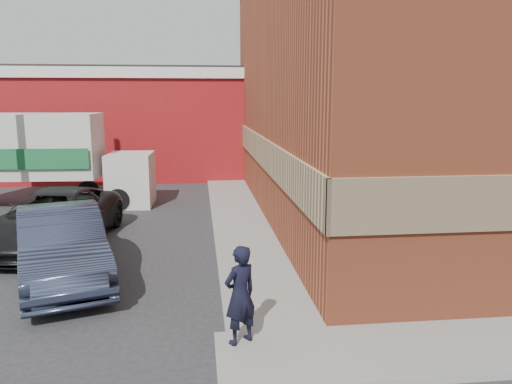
{
  "coord_description": "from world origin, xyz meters",
  "views": [
    {
      "loc": [
        -0.7,
        -8.08,
        4.14
      ],
      "look_at": [
        0.65,
        3.61,
        1.89
      ],
      "focal_mm": 35.0,
      "sensor_mm": 36.0,
      "label": 1
    }
  ],
  "objects_px": {
    "sedan": "(62,245)",
    "suv_a": "(54,218)",
    "warehouse": "(100,122)",
    "box_truck": "(43,154)",
    "brick_building": "(459,81)",
    "man": "(240,295)"
  },
  "relations": [
    {
      "from": "sedan",
      "to": "suv_a",
      "type": "xyz_separation_m",
      "value": [
        -0.97,
        2.94,
        -0.06
      ]
    },
    {
      "from": "warehouse",
      "to": "suv_a",
      "type": "bearing_deg",
      "value": -85.09
    },
    {
      "from": "sedan",
      "to": "box_truck",
      "type": "xyz_separation_m",
      "value": [
        -2.69,
        8.23,
        1.21
      ]
    },
    {
      "from": "brick_building",
      "to": "suv_a",
      "type": "xyz_separation_m",
      "value": [
        -13.31,
        -2.81,
        -3.91
      ]
    },
    {
      "from": "box_truck",
      "to": "brick_building",
      "type": "bearing_deg",
      "value": -7.18
    },
    {
      "from": "brick_building",
      "to": "warehouse",
      "type": "distance_m",
      "value": 18.3
    },
    {
      "from": "warehouse",
      "to": "man",
      "type": "bearing_deg",
      "value": -73.82
    },
    {
      "from": "brick_building",
      "to": "warehouse",
      "type": "xyz_separation_m",
      "value": [
        -14.5,
        11.0,
        -1.87
      ]
    },
    {
      "from": "brick_building",
      "to": "warehouse",
      "type": "height_order",
      "value": "brick_building"
    },
    {
      "from": "brick_building",
      "to": "box_truck",
      "type": "bearing_deg",
      "value": 170.65
    },
    {
      "from": "man",
      "to": "sedan",
      "type": "height_order",
      "value": "man"
    },
    {
      "from": "suv_a",
      "to": "brick_building",
      "type": "bearing_deg",
      "value": 20.0
    },
    {
      "from": "brick_building",
      "to": "man",
      "type": "bearing_deg",
      "value": -132.35
    },
    {
      "from": "brick_building",
      "to": "sedan",
      "type": "xyz_separation_m",
      "value": [
        -12.34,
        -5.75,
        -3.85
      ]
    },
    {
      "from": "sedan",
      "to": "suv_a",
      "type": "height_order",
      "value": "sedan"
    },
    {
      "from": "sedan",
      "to": "box_truck",
      "type": "height_order",
      "value": "box_truck"
    },
    {
      "from": "brick_building",
      "to": "sedan",
      "type": "relative_size",
      "value": 3.63
    },
    {
      "from": "man",
      "to": "sedan",
      "type": "xyz_separation_m",
      "value": [
        -3.76,
        3.65,
        -0.13
      ]
    },
    {
      "from": "box_truck",
      "to": "man",
      "type": "bearing_deg",
      "value": -59.3
    },
    {
      "from": "man",
      "to": "box_truck",
      "type": "bearing_deg",
      "value": -94.02
    },
    {
      "from": "brick_building",
      "to": "sedan",
      "type": "bearing_deg",
      "value": -154.99
    },
    {
      "from": "suv_a",
      "to": "warehouse",
      "type": "bearing_deg",
      "value": 102.98
    }
  ]
}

